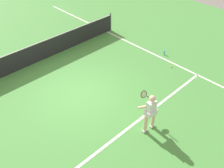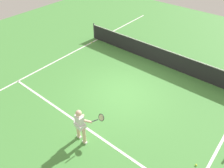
{
  "view_description": "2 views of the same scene",
  "coord_description": "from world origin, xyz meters",
  "views": [
    {
      "loc": [
        -4.63,
        -6.73,
        6.81
      ],
      "look_at": [
        0.63,
        -1.31,
        0.86
      ],
      "focal_mm": 40.35,
      "sensor_mm": 36.0,
      "label": 1
    },
    {
      "loc": [
        4.85,
        -6.73,
        6.93
      ],
      "look_at": [
        -0.01,
        -0.84,
        0.96
      ],
      "focal_mm": 35.8,
      "sensor_mm": 36.0,
      "label": 2
    }
  ],
  "objects": [
    {
      "name": "tennis_ball_mid",
      "position": [
        4.33,
        -1.56,
        0.03
      ],
      "size": [
        0.07,
        0.07,
        0.07
      ],
      "primitive_type": "sphere",
      "color": "#D1E533",
      "rests_on": "ground"
    },
    {
      "name": "sideline_right_marking",
      "position": [
        4.68,
        0.0,
        0.0
      ],
      "size": [
        0.1,
        17.9,
        0.01
      ],
      "primitive_type": "cube",
      "color": "white",
      "rests_on": "ground"
    },
    {
      "name": "tennis_ball_far",
      "position": [
        -4.62,
        2.67,
        0.03
      ],
      "size": [
        0.07,
        0.07,
        0.07
      ],
      "primitive_type": "sphere",
      "color": "#D1E533",
      "rests_on": "ground"
    },
    {
      "name": "service_line_marking",
      "position": [
        0.0,
        -2.77,
        0.0
      ],
      "size": [
        9.36,
        0.1,
        0.01
      ],
      "primitive_type": "cube",
      "color": "white",
      "rests_on": "ground"
    },
    {
      "name": "ground_plane",
      "position": [
        0.0,
        0.0,
        0.0
      ],
      "size": [
        25.88,
        25.88,
        0.0
      ],
      "primitive_type": "plane",
      "color": "#4C9342"
    },
    {
      "name": "tennis_player",
      "position": [
        0.54,
        -3.26,
        0.85
      ],
      "size": [
        0.85,
        0.91,
        1.55
      ],
      "color": "beige",
      "rests_on": "ground"
    },
    {
      "name": "sideline_left_marking",
      "position": [
        -4.68,
        0.0,
        0.0
      ],
      "size": [
        0.1,
        17.9,
        0.01
      ],
      "primitive_type": "cube",
      "color": "white",
      "rests_on": "ground"
    },
    {
      "name": "court_net",
      "position": [
        0.0,
        3.3,
        0.5
      ],
      "size": [
        10.04,
        0.08,
        1.07
      ],
      "color": "#4C4C51",
      "rests_on": "ground"
    }
  ]
}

